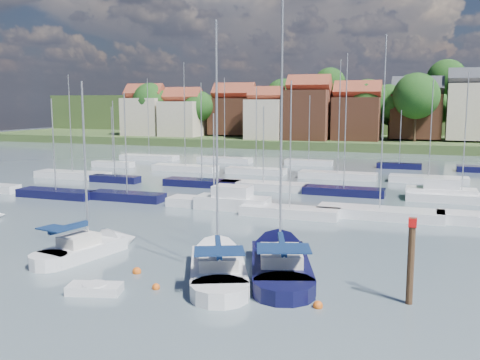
% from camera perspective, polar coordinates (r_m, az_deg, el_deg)
% --- Properties ---
extents(ground, '(260.00, 260.00, 0.00)m').
position_cam_1_polar(ground, '(68.58, 9.21, -0.23)').
color(ground, '#485862').
rests_on(ground, ground).
extents(sailboat_left, '(4.19, 9.30, 12.37)m').
position_cam_1_polar(sailboat_left, '(37.51, -15.36, -7.02)').
color(sailboat_left, silver).
rests_on(sailboat_left, ground).
extents(sailboat_centre, '(7.51, 11.98, 15.91)m').
position_cam_1_polar(sailboat_centre, '(33.04, -2.45, -8.85)').
color(sailboat_centre, silver).
rests_on(sailboat_centre, ground).
extents(sailboat_navy, '(7.17, 13.13, 17.56)m').
position_cam_1_polar(sailboat_navy, '(34.08, 4.17, -8.33)').
color(sailboat_navy, black).
rests_on(sailboat_navy, ground).
extents(tender, '(3.09, 2.03, 0.61)m').
position_cam_1_polar(tender, '(30.07, -15.24, -11.14)').
color(tender, silver).
rests_on(tender, ground).
extents(timber_piling, '(0.40, 0.40, 6.68)m').
position_cam_1_polar(timber_piling, '(28.58, 17.68, -9.98)').
color(timber_piling, '#4C331E').
rests_on(timber_piling, ground).
extents(buoy_c, '(0.53, 0.53, 0.53)m').
position_cam_1_polar(buoy_c, '(32.87, -10.95, -9.73)').
color(buoy_c, '#D85914').
rests_on(buoy_c, ground).
extents(buoy_d, '(0.44, 0.44, 0.44)m').
position_cam_1_polar(buoy_d, '(30.08, -8.95, -11.41)').
color(buoy_d, '#D85914').
rests_on(buoy_d, ground).
extents(buoy_e, '(0.51, 0.51, 0.51)m').
position_cam_1_polar(buoy_e, '(37.36, 1.88, -7.36)').
color(buoy_e, beige).
rests_on(buoy_e, ground).
extents(buoy_f, '(0.50, 0.50, 0.50)m').
position_cam_1_polar(buoy_f, '(27.51, 8.30, -13.32)').
color(buoy_f, '#D85914').
rests_on(buoy_f, ground).
extents(buoy_g, '(0.54, 0.54, 0.54)m').
position_cam_1_polar(buoy_g, '(35.62, -0.74, -8.15)').
color(buoy_g, '#D85914').
rests_on(buoy_g, ground).
extents(marina_field, '(79.62, 41.41, 15.93)m').
position_cam_1_polar(marina_field, '(63.47, 10.12, -0.55)').
color(marina_field, silver).
rests_on(marina_field, ground).
extents(far_shore_town, '(212.46, 90.00, 22.27)m').
position_cam_1_polar(far_shore_town, '(159.81, 16.11, 6.06)').
color(far_shore_town, '#45582C').
rests_on(far_shore_town, ground).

